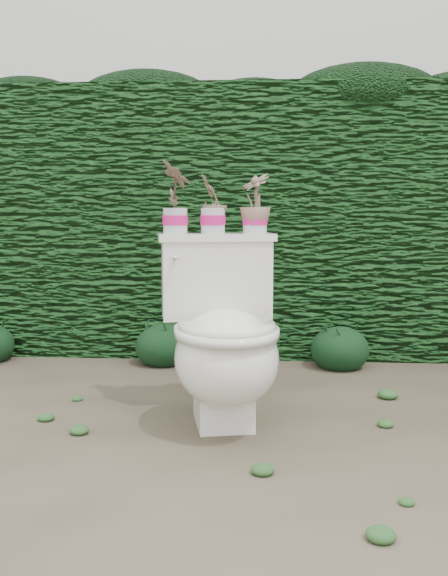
# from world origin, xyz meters

# --- Properties ---
(ground) EXTENTS (60.00, 60.00, 0.00)m
(ground) POSITION_xyz_m (0.00, 0.00, 0.00)
(ground) COLOR brown
(ground) RESTS_ON ground
(hedge) EXTENTS (8.00, 1.00, 1.60)m
(hedge) POSITION_xyz_m (0.00, 1.60, 0.80)
(hedge) COLOR #1C511B
(hedge) RESTS_ON ground
(house_wall) EXTENTS (8.00, 3.50, 4.00)m
(house_wall) POSITION_xyz_m (0.60, 6.00, 2.00)
(house_wall) COLOR silver
(house_wall) RESTS_ON ground
(toilet) EXTENTS (0.58, 0.75, 0.78)m
(toilet) POSITION_xyz_m (-0.08, -0.04, 0.36)
(toilet) COLOR silver
(toilet) RESTS_ON ground
(potted_plant_left) EXTENTS (0.17, 0.19, 0.30)m
(potted_plant_left) POSITION_xyz_m (-0.30, 0.16, 0.92)
(potted_plant_left) COLOR #3D7C26
(potted_plant_left) RESTS_ON toilet
(potted_plant_center) EXTENTS (0.16, 0.17, 0.24)m
(potted_plant_center) POSITION_xyz_m (-0.14, 0.19, 0.90)
(potted_plant_center) COLOR #3D7C26
(potted_plant_center) RESTS_ON toilet
(potted_plant_right) EXTENTS (0.19, 0.19, 0.24)m
(potted_plant_right) POSITION_xyz_m (0.04, 0.23, 0.90)
(potted_plant_right) COLOR #3D7C26
(potted_plant_right) RESTS_ON toilet
(liriope_clump_2) EXTENTS (0.32, 0.32, 0.26)m
(liriope_clump_2) POSITION_xyz_m (-0.50, 1.00, 0.13)
(liriope_clump_2) COLOR #123617
(liriope_clump_2) RESTS_ON ground
(liriope_clump_3) EXTENTS (0.33, 0.33, 0.26)m
(liriope_clump_3) POSITION_xyz_m (0.50, 0.97, 0.13)
(liriope_clump_3) COLOR #123617
(liriope_clump_3) RESTS_ON ground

